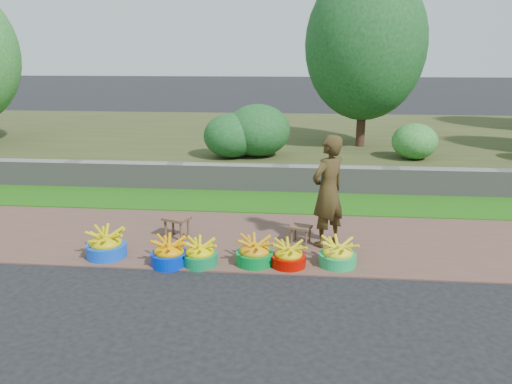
# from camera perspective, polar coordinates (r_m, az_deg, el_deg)

# --- Properties ---
(ground_plane) EXTENTS (120.00, 120.00, 0.00)m
(ground_plane) POSITION_cam_1_polar(r_m,az_deg,el_deg) (6.57, 1.09, -9.41)
(ground_plane) COLOR black
(ground_plane) RESTS_ON ground
(dirt_shoulder) EXTENTS (80.00, 2.50, 0.02)m
(dirt_shoulder) POSITION_cam_1_polar(r_m,az_deg,el_deg) (7.71, 1.81, -5.45)
(dirt_shoulder) COLOR brown
(dirt_shoulder) RESTS_ON ground
(grass_verge) EXTENTS (80.00, 1.50, 0.04)m
(grass_verge) POSITION_cam_1_polar(r_m,az_deg,el_deg) (9.60, 2.58, -1.15)
(grass_verge) COLOR #206010
(grass_verge) RESTS_ON ground
(retaining_wall) EXTENTS (80.00, 0.35, 0.55)m
(retaining_wall) POSITION_cam_1_polar(r_m,az_deg,el_deg) (10.36, 2.84, 1.54)
(retaining_wall) COLOR slate
(retaining_wall) RESTS_ON ground
(earth_bank) EXTENTS (80.00, 10.00, 0.50)m
(earth_bank) POSITION_cam_1_polar(r_m,az_deg,el_deg) (15.16, 3.73, 5.89)
(earth_bank) COLOR #3B421D
(earth_bank) RESTS_ON ground
(vegetation) EXTENTS (31.39, 8.06, 4.65)m
(vegetation) POSITION_cam_1_polar(r_m,az_deg,el_deg) (13.60, 13.84, 14.99)
(vegetation) COLOR #362016
(vegetation) RESTS_ON earth_bank
(basin_a) EXTENTS (0.56, 0.56, 0.42)m
(basin_a) POSITION_cam_1_polar(r_m,az_deg,el_deg) (7.32, -16.76, -5.84)
(basin_a) COLOR blue
(basin_a) RESTS_ON ground
(basin_b) EXTENTS (0.51, 0.51, 0.38)m
(basin_b) POSITION_cam_1_polar(r_m,az_deg,el_deg) (6.88, -9.89, -6.91)
(basin_b) COLOR #0029CA
(basin_b) RESTS_ON ground
(basin_c) EXTENTS (0.48, 0.48, 0.35)m
(basin_c) POSITION_cam_1_polar(r_m,az_deg,el_deg) (6.83, -6.43, -7.07)
(basin_c) COLOR #0C7C3F
(basin_c) RESTS_ON ground
(basin_d) EXTENTS (0.51, 0.51, 0.38)m
(basin_d) POSITION_cam_1_polar(r_m,az_deg,el_deg) (6.79, -0.15, -6.98)
(basin_d) COLOR #037A2A
(basin_d) RESTS_ON ground
(basin_e) EXTENTS (0.47, 0.47, 0.35)m
(basin_e) POSITION_cam_1_polar(r_m,az_deg,el_deg) (6.74, 3.73, -7.31)
(basin_e) COLOR #AC0800
(basin_e) RESTS_ON ground
(basin_f) EXTENTS (0.50, 0.50, 0.38)m
(basin_f) POSITION_cam_1_polar(r_m,az_deg,el_deg) (6.83, 9.31, -7.07)
(basin_f) COLOR #1A9E51
(basin_f) RESTS_ON ground
(stool_left) EXTENTS (0.45, 0.40, 0.33)m
(stool_left) POSITION_cam_1_polar(r_m,az_deg,el_deg) (7.77, -9.06, -3.33)
(stool_left) COLOR brown
(stool_left) RESTS_ON dirt_shoulder
(stool_right) EXTENTS (0.36, 0.32, 0.27)m
(stool_right) POSITION_cam_1_polar(r_m,az_deg,el_deg) (7.51, 5.13, -4.28)
(stool_right) COLOR brown
(stool_right) RESTS_ON dirt_shoulder
(vendor_woman) EXTENTS (0.71, 0.70, 1.65)m
(vendor_woman) POSITION_cam_1_polar(r_m,az_deg,el_deg) (7.30, 8.23, 0.08)
(vendor_woman) COLOR black
(vendor_woman) RESTS_ON dirt_shoulder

